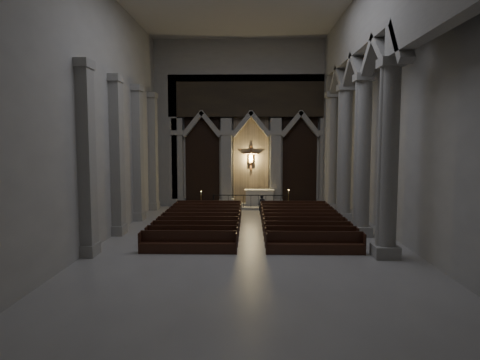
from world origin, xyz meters
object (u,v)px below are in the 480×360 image
(pews, at_px, (251,225))
(worshipper, at_px, (262,205))
(altar_rail, at_px, (251,199))
(candle_stand_left, at_px, (201,205))
(altar, at_px, (259,197))
(candle_stand_right, at_px, (288,205))

(pews, height_order, worshipper, worshipper)
(altar_rail, xyz_separation_m, worshipper, (0.73, -1.99, -0.06))
(altar_rail, xyz_separation_m, candle_stand_left, (-3.42, -0.48, -0.34))
(altar_rail, relative_size, candle_stand_left, 4.04)
(altar, height_order, pews, altar)
(altar_rail, distance_m, candle_stand_right, 2.62)
(altar, height_order, candle_stand_right, candle_stand_right)
(altar, bearing_deg, altar_rail, -114.75)
(altar, xyz_separation_m, candle_stand_right, (1.95, -1.74, -0.31))
(candle_stand_left, height_order, pews, candle_stand_left)
(pews, distance_m, worshipper, 5.11)
(altar, xyz_separation_m, pews, (-0.62, -8.39, -0.40))
(candle_stand_left, bearing_deg, worshipper, -20.07)
(altar, height_order, altar_rail, altar)
(pews, xyz_separation_m, worshipper, (0.73, 5.05, 0.33))
(altar, relative_size, candle_stand_right, 1.49)
(candle_stand_right, bearing_deg, altar_rail, 171.36)
(altar, distance_m, worshipper, 3.34)
(pews, bearing_deg, candle_stand_right, 68.84)
(altar, distance_m, candle_stand_right, 2.63)
(altar, xyz_separation_m, candle_stand_left, (-4.04, -1.82, -0.34))
(altar_rail, height_order, worshipper, worshipper)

